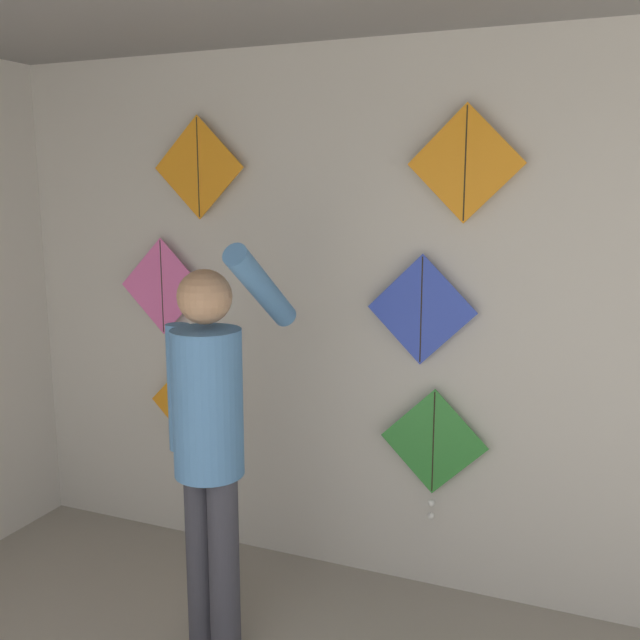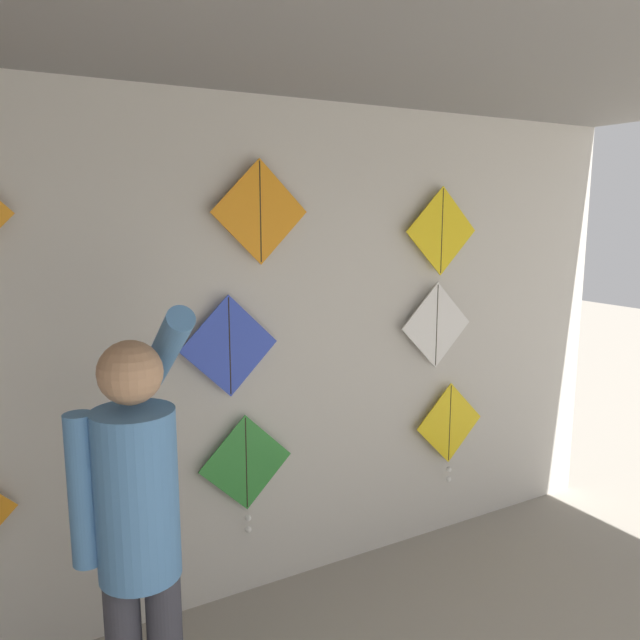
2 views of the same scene
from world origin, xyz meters
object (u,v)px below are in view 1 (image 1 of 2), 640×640
shopkeeper (210,430)px  kite_4 (421,310)px  kite_0 (192,410)px  kite_1 (433,446)px  kite_3 (162,286)px  kite_7 (465,164)px  kite_6 (198,168)px

shopkeeper → kite_4: (0.71, 0.85, 0.44)m
kite_4 → kite_0: bearing=-180.0°
kite_1 → kite_3: size_ratio=1.25×
kite_0 → kite_1: (1.42, 0.00, -0.02)m
kite_7 → shopkeeper: bearing=-136.7°
kite_6 → kite_7: size_ratio=1.00×
shopkeeper → kite_7: kite_7 is taller
shopkeeper → kite_6: kite_6 is taller
kite_4 → kite_7: size_ratio=1.00×
kite_7 → kite_4: bearing=180.0°
kite_7 → kite_3: bearing=180.0°
kite_1 → kite_3: 1.76m
kite_3 → kite_1: bearing=-0.0°
kite_6 → kite_7: bearing=0.0°
shopkeeper → kite_0: (-0.63, 0.84, -0.24)m
kite_6 → kite_1: bearing=-0.0°
kite_3 → kite_7: bearing=0.0°
kite_1 → kite_3: (-1.60, 0.00, 0.73)m
shopkeeper → kite_6: (-0.55, 0.85, 1.14)m
kite_1 → kite_4: bearing=179.5°
shopkeeper → kite_7: bearing=60.2°
kite_1 → kite_6: kite_6 is taller
shopkeeper → kite_4: bearing=67.0°
shopkeeper → kite_1: size_ratio=2.70×
kite_0 → kite_7: size_ratio=1.38×
kite_0 → kite_3: bearing=179.7°
shopkeeper → kite_0: shopkeeper is taller
kite_7 → kite_1: bearing=-179.6°
shopkeeper → kite_1: shopkeeper is taller
kite_3 → kite_4: (1.52, 0.00, -0.04)m
kite_1 → shopkeeper: bearing=-133.0°
kite_4 → kite_6: kite_6 is taller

